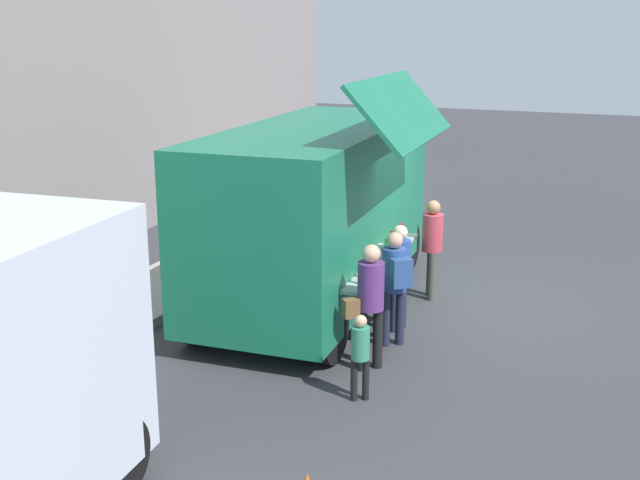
% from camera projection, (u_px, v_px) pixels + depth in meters
% --- Properties ---
extents(ground_plane, '(60.00, 60.00, 0.00)m').
position_uv_depth(ground_plane, '(460.00, 305.00, 13.00)').
color(ground_plane, '#38383D').
extents(curb_strip, '(28.00, 1.60, 0.15)m').
position_uv_depth(curb_strip, '(20.00, 366.00, 10.54)').
color(curb_strip, '#9E998E').
rests_on(curb_strip, ground).
extents(food_truck_main, '(5.97, 3.30, 3.73)m').
position_uv_depth(food_truck_main, '(317.00, 208.00, 12.78)').
color(food_truck_main, '#197551').
rests_on(food_truck_main, ground).
extents(trash_bin, '(0.60, 0.60, 0.92)m').
position_uv_depth(trash_bin, '(294.00, 208.00, 17.78)').
color(trash_bin, '#305D38').
rests_on(trash_bin, ground).
extents(customer_front_ordering, '(0.33, 0.33, 1.62)m').
position_uv_depth(customer_front_ordering, '(399.00, 268.00, 11.74)').
color(customer_front_ordering, '#1F2538').
rests_on(customer_front_ordering, ground).
extents(customer_mid_with_backpack, '(0.53, 0.50, 1.67)m').
position_uv_depth(customer_mid_with_backpack, '(395.00, 278.00, 11.12)').
color(customer_mid_with_backpack, '#1F2237').
rests_on(customer_mid_with_backpack, ground).
extents(customer_rear_waiting, '(0.49, 0.50, 1.72)m').
position_uv_depth(customer_rear_waiting, '(370.00, 297.00, 10.37)').
color(customer_rear_waiting, black).
rests_on(customer_rear_waiting, ground).
extents(customer_extra_browsing, '(0.34, 0.34, 1.67)m').
position_uv_depth(customer_extra_browsing, '(432.00, 240.00, 13.11)').
color(customer_extra_browsing, '#49453F').
rests_on(customer_extra_browsing, ground).
extents(child_near_queue, '(0.23, 0.23, 1.11)m').
position_uv_depth(child_near_queue, '(360.00, 350.00, 9.59)').
color(child_near_queue, black).
rests_on(child_near_queue, ground).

